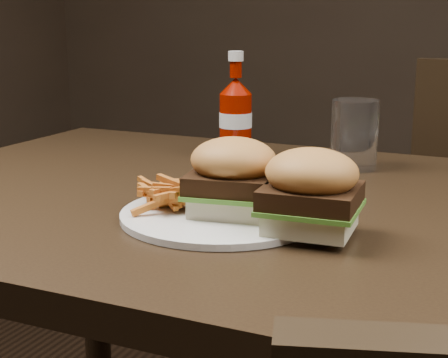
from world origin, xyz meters
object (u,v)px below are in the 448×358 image
at_px(plate, 221,215).
at_px(ketchup_bottle, 236,126).
at_px(dining_table, 260,211).
at_px(tumbler, 354,136).

bearing_deg(plate, ketchup_bottle, 110.76).
height_order(plate, ketchup_bottle, ketchup_bottle).
xyz_separation_m(dining_table, ketchup_bottle, (-0.14, 0.23, 0.08)).
relative_size(dining_table, ketchup_bottle, 10.45).
bearing_deg(dining_table, ketchup_bottle, 121.27).
xyz_separation_m(dining_table, tumbler, (0.07, 0.24, 0.08)).
relative_size(dining_table, plate, 4.67).
bearing_deg(tumbler, ketchup_bottle, -176.23).
relative_size(ketchup_bottle, tumbler, 0.94).
distance_m(ketchup_bottle, tumbler, 0.21).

